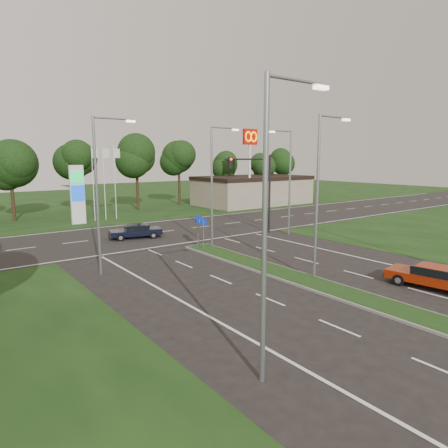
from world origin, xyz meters
TOP-DOWN VIEW (x-y plane):
  - ground at (0.00, 0.00)m, footprint 160.00×160.00m
  - verge_far at (0.00, 55.00)m, footprint 160.00×50.00m
  - cross_road at (0.00, 24.00)m, footprint 160.00×12.00m
  - median_kerb at (0.00, 4.00)m, footprint 2.00×26.00m
  - commercial_building at (22.00, 36.00)m, footprint 16.00×9.00m
  - streetlight_median_near at (1.00, 6.00)m, footprint 2.53×0.22m
  - streetlight_median_far at (1.00, 16.00)m, footprint 2.53×0.22m
  - streetlight_left_near at (-8.30, 0.00)m, footprint 2.53×0.22m
  - streetlight_left_far at (-8.30, 14.00)m, footprint 2.53×0.22m
  - streetlight_right_far at (8.80, 16.00)m, footprint 2.53×0.22m
  - traffic_signal at (7.19, 18.00)m, footprint 5.10×0.42m
  - median_signs at (0.00, 16.40)m, footprint 1.16×1.76m
  - gas_pylon at (-3.79, 33.05)m, footprint 5.80×1.26m
  - mcdonalds_sign at (18.00, 31.97)m, footprint 2.20×0.47m
  - treeline_far at (0.10, 39.93)m, footprint 6.00×6.00m
  - red_sedan at (4.50, 1.26)m, footprint 2.45×4.57m
  - navy_sedan at (-2.40, 22.67)m, footprint 4.50×2.73m

SIDE VIEW (x-z plane):
  - ground at x=0.00m, z-range 0.00..0.00m
  - verge_far at x=0.00m, z-range -0.01..0.01m
  - cross_road at x=0.00m, z-range -0.01..0.01m
  - median_kerb at x=0.00m, z-range 0.00..0.12m
  - navy_sedan at x=-2.40m, z-range 0.04..1.20m
  - red_sedan at x=4.50m, z-range 0.04..1.24m
  - median_signs at x=0.00m, z-range 0.52..2.90m
  - commercial_building at x=22.00m, z-range 0.00..4.00m
  - gas_pylon at x=-3.79m, z-range -0.80..7.20m
  - traffic_signal at x=7.19m, z-range 1.15..8.15m
  - streetlight_median_near at x=1.00m, z-range 0.58..9.58m
  - streetlight_median_far at x=1.00m, z-range 0.58..9.58m
  - streetlight_left_near at x=-8.30m, z-range 0.58..9.58m
  - streetlight_left_far at x=-8.30m, z-range 0.58..9.58m
  - streetlight_right_far at x=8.80m, z-range 0.58..9.58m
  - treeline_far at x=0.10m, z-range 1.88..11.78m
  - mcdonalds_sign at x=18.00m, z-range 2.79..13.19m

